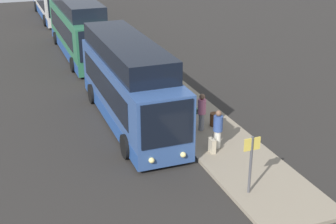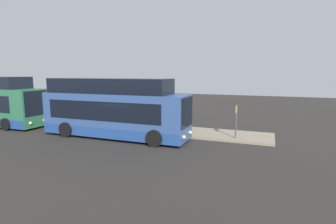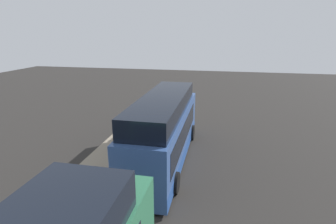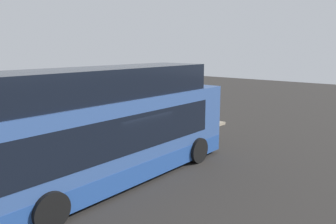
{
  "view_description": "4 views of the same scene",
  "coord_description": "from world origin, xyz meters",
  "px_view_note": "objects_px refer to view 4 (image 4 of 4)",
  "views": [
    {
      "loc": [
        20.34,
        -5.73,
        9.61
      ],
      "look_at": [
        3.21,
        0.72,
        1.94
      ],
      "focal_mm": 50.0,
      "sensor_mm": 36.0,
      "label": 1
    },
    {
      "loc": [
        9.5,
        -15.46,
        4.53
      ],
      "look_at": [
        3.21,
        0.72,
        1.94
      ],
      "focal_mm": 28.0,
      "sensor_mm": 36.0,
      "label": 2
    },
    {
      "loc": [
        -14.92,
        -3.03,
        7.54
      ],
      "look_at": [
        3.21,
        0.72,
        1.94
      ],
      "focal_mm": 28.0,
      "sensor_mm": 36.0,
      "label": 3
    },
    {
      "loc": [
        -8.03,
        -8.73,
        4.81
      ],
      "look_at": [
        3.21,
        0.72,
        1.94
      ],
      "focal_mm": 35.0,
      "sensor_mm": 36.0,
      "label": 4
    }
  ],
  "objects_px": {
    "suitcase": "(155,133)",
    "trash_bin": "(100,138)",
    "passenger_waiting": "(144,121)",
    "bus_lead": "(111,132)",
    "sign_post": "(194,104)",
    "passenger_boarding": "(114,127)"
  },
  "relations": [
    {
      "from": "sign_post",
      "to": "trash_bin",
      "type": "relative_size",
      "value": 3.51
    },
    {
      "from": "passenger_boarding",
      "to": "sign_post",
      "type": "xyz_separation_m",
      "value": [
        5.66,
        -0.63,
        0.44
      ]
    },
    {
      "from": "passenger_waiting",
      "to": "suitcase",
      "type": "xyz_separation_m",
      "value": [
        0.34,
        -0.43,
        -0.63
      ]
    },
    {
      "from": "suitcase",
      "to": "sign_post",
      "type": "bearing_deg",
      "value": -1.73
    },
    {
      "from": "trash_bin",
      "to": "sign_post",
      "type": "bearing_deg",
      "value": -13.7
    },
    {
      "from": "passenger_boarding",
      "to": "suitcase",
      "type": "relative_size",
      "value": 2.1
    },
    {
      "from": "sign_post",
      "to": "passenger_boarding",
      "type": "bearing_deg",
      "value": 173.67
    },
    {
      "from": "passenger_boarding",
      "to": "suitcase",
      "type": "bearing_deg",
      "value": -126.92
    },
    {
      "from": "sign_post",
      "to": "trash_bin",
      "type": "bearing_deg",
      "value": 166.3
    },
    {
      "from": "passenger_waiting",
      "to": "sign_post",
      "type": "bearing_deg",
      "value": -76.06
    },
    {
      "from": "passenger_waiting",
      "to": "trash_bin",
      "type": "height_order",
      "value": "passenger_waiting"
    },
    {
      "from": "passenger_boarding",
      "to": "trash_bin",
      "type": "bearing_deg",
      "value": -9.62
    },
    {
      "from": "bus_lead",
      "to": "suitcase",
      "type": "xyz_separation_m",
      "value": [
        4.81,
        2.28,
        -1.38
      ]
    },
    {
      "from": "passenger_waiting",
      "to": "suitcase",
      "type": "relative_size",
      "value": 2.01
    },
    {
      "from": "trash_bin",
      "to": "passenger_waiting",
      "type": "bearing_deg",
      "value": -22.68
    },
    {
      "from": "sign_post",
      "to": "trash_bin",
      "type": "distance_m",
      "value": 6.14
    },
    {
      "from": "bus_lead",
      "to": "suitcase",
      "type": "bearing_deg",
      "value": 25.37
    },
    {
      "from": "bus_lead",
      "to": "passenger_waiting",
      "type": "distance_m",
      "value": 5.28
    },
    {
      "from": "trash_bin",
      "to": "passenger_boarding",
      "type": "bearing_deg",
      "value": -75.68
    },
    {
      "from": "bus_lead",
      "to": "sign_post",
      "type": "bearing_deg",
      "value": 14.9
    },
    {
      "from": "suitcase",
      "to": "trash_bin",
      "type": "height_order",
      "value": "suitcase"
    },
    {
      "from": "bus_lead",
      "to": "suitcase",
      "type": "height_order",
      "value": "bus_lead"
    }
  ]
}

